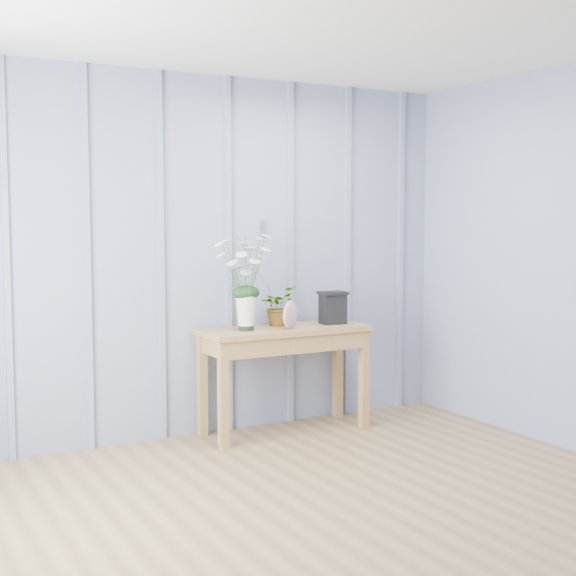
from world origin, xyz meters
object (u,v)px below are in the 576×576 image
sideboard (285,343)px  daisy_vase (246,269)px  carved_box (333,307)px  felt_disc_vessel (290,315)px

sideboard → daisy_vase: bearing=-176.3°
daisy_vase → carved_box: daisy_vase is taller
felt_disc_vessel → carved_box: size_ratio=0.83×
sideboard → felt_disc_vessel: felt_disc_vessel is taller
carved_box → sideboard: bearing=177.3°
felt_disc_vessel → daisy_vase: bearing=130.6°
felt_disc_vessel → carved_box: bearing=-22.8°
felt_disc_vessel → carved_box: 0.41m
carved_box → felt_disc_vessel: bearing=-168.4°
daisy_vase → felt_disc_vessel: (0.30, -0.08, -0.32)m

